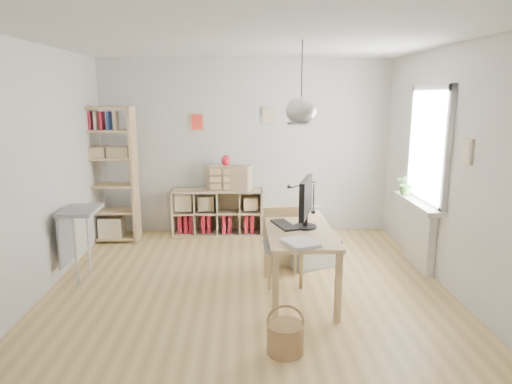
{
  "coord_description": "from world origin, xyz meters",
  "views": [
    {
      "loc": [
        -0.06,
        -4.89,
        2.16
      ],
      "look_at": [
        0.1,
        0.3,
        1.05
      ],
      "focal_mm": 32.0,
      "sensor_mm": 36.0,
      "label": 1
    }
  ],
  "objects_px": {
    "chair": "(282,241)",
    "drawer_chest": "(229,178)",
    "desk": "(299,236)",
    "tall_bookshelf": "(108,169)",
    "storage_chest": "(309,246)",
    "monitor": "(306,200)",
    "cube_shelf": "(216,215)"
  },
  "relations": [
    {
      "from": "chair",
      "to": "drawer_chest",
      "type": "xyz_separation_m",
      "value": [
        -0.66,
        1.87,
        0.41
      ]
    },
    {
      "from": "desk",
      "to": "drawer_chest",
      "type": "bearing_deg",
      "value": 110.21
    },
    {
      "from": "tall_bookshelf",
      "to": "storage_chest",
      "type": "bearing_deg",
      "value": -20.12
    },
    {
      "from": "storage_chest",
      "to": "chair",
      "type": "bearing_deg",
      "value": -147.64
    },
    {
      "from": "chair",
      "to": "storage_chest",
      "type": "bearing_deg",
      "value": 51.45
    },
    {
      "from": "tall_bookshelf",
      "to": "chair",
      "type": "xyz_separation_m",
      "value": [
        2.44,
        -1.63,
        -0.59
      ]
    },
    {
      "from": "chair",
      "to": "drawer_chest",
      "type": "distance_m",
      "value": 2.02
    },
    {
      "from": "desk",
      "to": "monitor",
      "type": "xyz_separation_m",
      "value": [
        0.07,
        -0.01,
        0.4
      ]
    },
    {
      "from": "desk",
      "to": "drawer_chest",
      "type": "height_order",
      "value": "drawer_chest"
    },
    {
      "from": "desk",
      "to": "chair",
      "type": "distance_m",
      "value": 0.39
    },
    {
      "from": "tall_bookshelf",
      "to": "cube_shelf",
      "type": "bearing_deg",
      "value": 10.19
    },
    {
      "from": "monitor",
      "to": "drawer_chest",
      "type": "distance_m",
      "value": 2.37
    },
    {
      "from": "tall_bookshelf",
      "to": "drawer_chest",
      "type": "distance_m",
      "value": 1.81
    },
    {
      "from": "storage_chest",
      "to": "monitor",
      "type": "xyz_separation_m",
      "value": [
        -0.19,
        -0.92,
        0.83
      ]
    },
    {
      "from": "chair",
      "to": "desk",
      "type": "bearing_deg",
      "value": -69.08
    },
    {
      "from": "storage_chest",
      "to": "desk",
      "type": "bearing_deg",
      "value": -128.81
    },
    {
      "from": "tall_bookshelf",
      "to": "monitor",
      "type": "bearing_deg",
      "value": -36.43
    },
    {
      "from": "tall_bookshelf",
      "to": "storage_chest",
      "type": "height_order",
      "value": "tall_bookshelf"
    },
    {
      "from": "desk",
      "to": "tall_bookshelf",
      "type": "bearing_deg",
      "value": 142.99
    },
    {
      "from": "monitor",
      "to": "tall_bookshelf",
      "type": "bearing_deg",
      "value": 159.54
    },
    {
      "from": "chair",
      "to": "monitor",
      "type": "height_order",
      "value": "monitor"
    },
    {
      "from": "desk",
      "to": "tall_bookshelf",
      "type": "distance_m",
      "value": 3.27
    },
    {
      "from": "cube_shelf",
      "to": "storage_chest",
      "type": "distance_m",
      "value": 1.85
    },
    {
      "from": "storage_chest",
      "to": "drawer_chest",
      "type": "height_order",
      "value": "drawer_chest"
    },
    {
      "from": "chair",
      "to": "drawer_chest",
      "type": "height_order",
      "value": "drawer_chest"
    },
    {
      "from": "desk",
      "to": "tall_bookshelf",
      "type": "xyz_separation_m",
      "value": [
        -2.59,
        1.95,
        0.43
      ]
    },
    {
      "from": "storage_chest",
      "to": "monitor",
      "type": "bearing_deg",
      "value": -124.54
    },
    {
      "from": "cube_shelf",
      "to": "storage_chest",
      "type": "xyz_separation_m",
      "value": [
        1.28,
        -1.32,
        -0.08
      ]
    },
    {
      "from": "desk",
      "to": "tall_bookshelf",
      "type": "relative_size",
      "value": 0.75
    },
    {
      "from": "cube_shelf",
      "to": "tall_bookshelf",
      "type": "relative_size",
      "value": 0.7
    },
    {
      "from": "tall_bookshelf",
      "to": "chair",
      "type": "height_order",
      "value": "tall_bookshelf"
    },
    {
      "from": "cube_shelf",
      "to": "storage_chest",
      "type": "relative_size",
      "value": 1.52
    }
  ]
}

